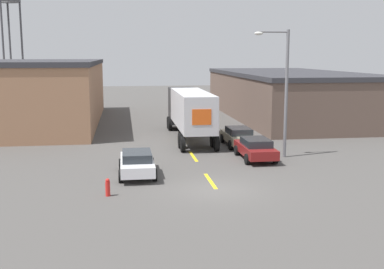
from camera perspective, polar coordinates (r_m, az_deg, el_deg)
name	(u,v)px	position (r m, az deg, el deg)	size (l,w,h in m)	color
ground_plane	(216,190)	(23.61, 2.92, -6.56)	(160.00, 160.00, 0.00)	#4C4947
road_centerline	(193,156)	(31.13, 0.16, -2.61)	(0.20, 15.49, 0.01)	yellow
warehouse_left	(32,92)	(48.36, -18.43, 4.80)	(12.56, 24.37, 5.98)	#9E7051
warehouse_right	(287,94)	(51.60, 11.25, 4.68)	(11.90, 26.63, 4.77)	brown
semi_truck	(189,109)	(37.78, -0.35, 3.06)	(2.66, 12.63, 3.77)	black
parked_car_left_near	(137,162)	(26.32, -6.55, -3.32)	(1.98, 4.39, 1.34)	silver
parked_car_right_mid	(238,136)	(34.78, 5.52, -0.18)	(1.98, 4.39, 1.34)	tan
parked_car_right_near	(256,148)	(30.42, 7.54, -1.60)	(1.98, 4.39, 1.34)	maroon
street_lamp	(283,85)	(30.84, 10.70, 5.81)	(2.26, 0.32, 8.04)	slate
fire_hydrant	(108,187)	(22.81, -9.96, -6.18)	(0.22, 0.22, 0.84)	red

